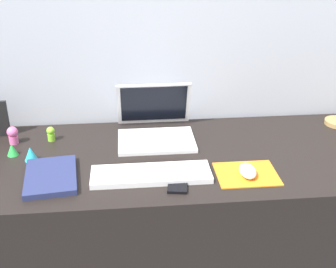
{
  "coord_description": "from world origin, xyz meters",
  "views": [
    {
      "loc": [
        -0.16,
        -1.46,
        1.54
      ],
      "look_at": [
        -0.02,
        0.0,
        0.83
      ],
      "focal_mm": 47.76,
      "sensor_mm": 36.0,
      "label": 1
    }
  ],
  "objects_px": {
    "laptop": "(155,124)",
    "toy_figurine_cyan": "(31,154)",
    "mouse": "(248,171)",
    "cell_phone": "(178,182)",
    "toy_figurine_pink": "(13,135)",
    "notebook_pad": "(51,176)",
    "toy_figurine_green": "(12,150)",
    "toy_figurine_lime": "(51,133)",
    "keyboard": "(151,174)"
  },
  "relations": [
    {
      "from": "cell_phone",
      "to": "toy_figurine_lime",
      "type": "height_order",
      "value": "toy_figurine_lime"
    },
    {
      "from": "mouse",
      "to": "toy_figurine_green",
      "type": "distance_m",
      "value": 0.87
    },
    {
      "from": "keyboard",
      "to": "mouse",
      "type": "bearing_deg",
      "value": -4.68
    },
    {
      "from": "keyboard",
      "to": "toy_figurine_cyan",
      "type": "distance_m",
      "value": 0.46
    },
    {
      "from": "notebook_pad",
      "to": "cell_phone",
      "type": "bearing_deg",
      "value": -15.85
    },
    {
      "from": "toy_figurine_cyan",
      "to": "toy_figurine_green",
      "type": "xyz_separation_m",
      "value": [
        -0.08,
        0.05,
        -0.0
      ]
    },
    {
      "from": "notebook_pad",
      "to": "toy_figurine_green",
      "type": "height_order",
      "value": "toy_figurine_green"
    },
    {
      "from": "laptop",
      "to": "notebook_pad",
      "type": "height_order",
      "value": "laptop"
    },
    {
      "from": "toy_figurine_green",
      "to": "toy_figurine_lime",
      "type": "bearing_deg",
      "value": 40.35
    },
    {
      "from": "notebook_pad",
      "to": "toy_figurine_lime",
      "type": "height_order",
      "value": "toy_figurine_lime"
    },
    {
      "from": "toy_figurine_cyan",
      "to": "keyboard",
      "type": "bearing_deg",
      "value": -20.25
    },
    {
      "from": "mouse",
      "to": "toy_figurine_green",
      "type": "xyz_separation_m",
      "value": [
        -0.84,
        0.23,
        0.0
      ]
    },
    {
      "from": "mouse",
      "to": "toy_figurine_green",
      "type": "height_order",
      "value": "toy_figurine_green"
    },
    {
      "from": "notebook_pad",
      "to": "toy_figurine_lime",
      "type": "xyz_separation_m",
      "value": [
        -0.04,
        0.29,
        0.02
      ]
    },
    {
      "from": "toy_figurine_lime",
      "to": "toy_figurine_green",
      "type": "xyz_separation_m",
      "value": [
        -0.13,
        -0.11,
        -0.01
      ]
    },
    {
      "from": "laptop",
      "to": "mouse",
      "type": "bearing_deg",
      "value": -49.81
    },
    {
      "from": "mouse",
      "to": "toy_figurine_lime",
      "type": "relative_size",
      "value": 1.63
    },
    {
      "from": "laptop",
      "to": "notebook_pad",
      "type": "xyz_separation_m",
      "value": [
        -0.38,
        -0.3,
        -0.04
      ]
    },
    {
      "from": "notebook_pad",
      "to": "toy_figurine_cyan",
      "type": "height_order",
      "value": "toy_figurine_cyan"
    },
    {
      "from": "cell_phone",
      "to": "notebook_pad",
      "type": "relative_size",
      "value": 0.53
    },
    {
      "from": "notebook_pad",
      "to": "toy_figurine_cyan",
      "type": "relative_size",
      "value": 4.51
    },
    {
      "from": "cell_phone",
      "to": "toy_figurine_lime",
      "type": "bearing_deg",
      "value": 150.92
    },
    {
      "from": "mouse",
      "to": "toy_figurine_pink",
      "type": "relative_size",
      "value": 1.35
    },
    {
      "from": "cell_phone",
      "to": "toy_figurine_cyan",
      "type": "relative_size",
      "value": 2.41
    },
    {
      "from": "mouse",
      "to": "cell_phone",
      "type": "bearing_deg",
      "value": -174.32
    },
    {
      "from": "keyboard",
      "to": "cell_phone",
      "type": "xyz_separation_m",
      "value": [
        0.09,
        -0.05,
        -0.01
      ]
    },
    {
      "from": "laptop",
      "to": "toy_figurine_cyan",
      "type": "distance_m",
      "value": 0.49
    },
    {
      "from": "toy_figurine_cyan",
      "to": "toy_figurine_pink",
      "type": "height_order",
      "value": "toy_figurine_pink"
    },
    {
      "from": "laptop",
      "to": "toy_figurine_pink",
      "type": "distance_m",
      "value": 0.56
    },
    {
      "from": "toy_figurine_lime",
      "to": "toy_figurine_pink",
      "type": "relative_size",
      "value": 0.83
    },
    {
      "from": "toy_figurine_lime",
      "to": "notebook_pad",
      "type": "bearing_deg",
      "value": -82.61
    },
    {
      "from": "keyboard",
      "to": "toy_figurine_cyan",
      "type": "bearing_deg",
      "value": 159.75
    },
    {
      "from": "mouse",
      "to": "toy_figurine_green",
      "type": "bearing_deg",
      "value": 164.44
    },
    {
      "from": "keyboard",
      "to": "mouse",
      "type": "height_order",
      "value": "mouse"
    },
    {
      "from": "cell_phone",
      "to": "toy_figurine_green",
      "type": "height_order",
      "value": "toy_figurine_green"
    },
    {
      "from": "toy_figurine_lime",
      "to": "toy_figurine_green",
      "type": "bearing_deg",
      "value": -139.65
    },
    {
      "from": "notebook_pad",
      "to": "toy_figurine_cyan",
      "type": "distance_m",
      "value": 0.17
    },
    {
      "from": "mouse",
      "to": "cell_phone",
      "type": "distance_m",
      "value": 0.24
    },
    {
      "from": "laptop",
      "to": "cell_phone",
      "type": "distance_m",
      "value": 0.38
    },
    {
      "from": "toy_figurine_green",
      "to": "toy_figurine_cyan",
      "type": "bearing_deg",
      "value": -31.64
    },
    {
      "from": "cell_phone",
      "to": "toy_figurine_pink",
      "type": "bearing_deg",
      "value": 158.88
    },
    {
      "from": "toy_figurine_cyan",
      "to": "toy_figurine_lime",
      "type": "distance_m",
      "value": 0.16
    },
    {
      "from": "mouse",
      "to": "notebook_pad",
      "type": "bearing_deg",
      "value": 176.02
    },
    {
      "from": "keyboard",
      "to": "toy_figurine_pink",
      "type": "xyz_separation_m",
      "value": [
        -0.52,
        0.3,
        0.03
      ]
    },
    {
      "from": "cell_phone",
      "to": "toy_figurine_pink",
      "type": "distance_m",
      "value": 0.7
    },
    {
      "from": "laptop",
      "to": "toy_figurine_cyan",
      "type": "bearing_deg",
      "value": -161.01
    },
    {
      "from": "toy_figurine_cyan",
      "to": "cell_phone",
      "type": "bearing_deg",
      "value": -22.12
    },
    {
      "from": "mouse",
      "to": "toy_figurine_cyan",
      "type": "bearing_deg",
      "value": 166.27
    },
    {
      "from": "mouse",
      "to": "toy_figurine_lime",
      "type": "height_order",
      "value": "toy_figurine_lime"
    },
    {
      "from": "notebook_pad",
      "to": "laptop",
      "type": "bearing_deg",
      "value": 32.05
    }
  ]
}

